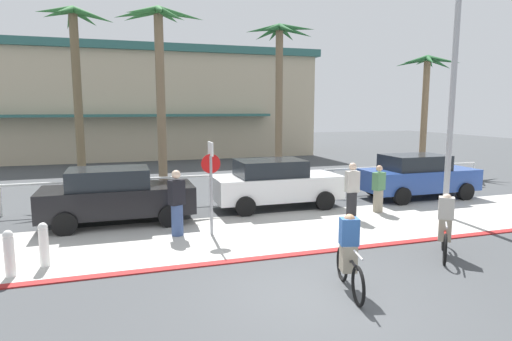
% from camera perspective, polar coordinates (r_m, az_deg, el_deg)
% --- Properties ---
extents(ground_plane, '(80.00, 80.00, 0.00)m').
position_cam_1_polar(ground_plane, '(17.51, -6.19, -3.14)').
color(ground_plane, '#424447').
extents(sidewalk_strip, '(44.00, 4.00, 0.02)m').
position_cam_1_polar(sidewalk_strip, '(12.04, -0.59, -8.32)').
color(sidewalk_strip, beige).
rests_on(sidewalk_strip, ground).
extents(curb_paint, '(44.00, 0.24, 0.03)m').
position_cam_1_polar(curb_paint, '(10.24, 2.76, -11.33)').
color(curb_paint, maroon).
rests_on(curb_paint, ground).
extents(building_backdrop, '(25.84, 9.57, 7.60)m').
position_cam_1_polar(building_backdrop, '(32.92, -16.07, 8.60)').
color(building_backdrop, '#BCAD8E').
rests_on(building_backdrop, ground).
extents(rail_fence, '(23.81, 0.08, 1.04)m').
position_cam_1_polar(rail_fence, '(15.91, -5.15, -1.19)').
color(rail_fence, white).
rests_on(rail_fence, ground).
extents(stop_sign_bike_lane, '(0.52, 0.56, 2.56)m').
position_cam_1_polar(stop_sign_bike_lane, '(11.56, -6.00, -0.59)').
color(stop_sign_bike_lane, gray).
rests_on(stop_sign_bike_lane, ground).
extents(bollard_1, '(0.20, 0.20, 1.00)m').
position_cam_1_polar(bollard_1, '(10.53, -26.34, -8.78)').
color(bollard_1, white).
rests_on(bollard_1, ground).
extents(bollard_3, '(0.20, 0.20, 1.00)m').
position_cam_1_polar(bollard_3, '(10.24, -29.95, -9.50)').
color(bollard_3, white).
rests_on(bollard_3, ground).
extents(streetlight_curb, '(0.24, 2.54, 7.50)m').
position_cam_1_polar(streetlight_curb, '(14.54, 25.36, 10.75)').
color(streetlight_curb, '#9EA0A5').
rests_on(streetlight_curb, ground).
extents(palm_tree_0, '(3.09, 3.74, 7.65)m').
position_cam_1_polar(palm_tree_0, '(20.11, -22.88, 13.98)').
color(palm_tree_0, brown).
rests_on(palm_tree_0, ground).
extents(palm_tree_1, '(3.56, 3.40, 7.45)m').
position_cam_1_polar(palm_tree_1, '(18.15, -12.86, 15.17)').
color(palm_tree_1, '#756047').
rests_on(palm_tree_1, ground).
extents(palm_tree_2, '(3.47, 3.40, 7.49)m').
position_cam_1_polar(palm_tree_2, '(21.52, 3.22, 14.33)').
color(palm_tree_2, '#756047').
rests_on(palm_tree_2, ground).
extents(palm_tree_3, '(3.44, 3.42, 6.39)m').
position_cam_1_polar(palm_tree_3, '(26.31, 21.73, 11.14)').
color(palm_tree_3, '#846B4C').
rests_on(palm_tree_3, ground).
extents(car_black_1, '(4.40, 2.02, 1.69)m').
position_cam_1_polar(car_black_1, '(13.50, -18.07, -3.15)').
color(car_black_1, black).
rests_on(car_black_1, ground).
extents(car_white_2, '(4.40, 2.02, 1.69)m').
position_cam_1_polar(car_white_2, '(14.94, 2.58, -1.67)').
color(car_white_2, white).
rests_on(car_white_2, ground).
extents(car_blue_3, '(4.40, 2.02, 1.69)m').
position_cam_1_polar(car_blue_3, '(17.65, 20.70, -0.67)').
color(car_blue_3, '#284793').
rests_on(car_blue_3, ground).
extents(cyclist_black_0, '(0.51, 1.78, 1.50)m').
position_cam_1_polar(cyclist_black_0, '(8.49, 12.26, -10.83)').
color(cyclist_black_0, black).
rests_on(cyclist_black_0, ground).
extents(cyclist_red_1, '(1.21, 1.44, 1.50)m').
position_cam_1_polar(cyclist_red_1, '(11.09, 23.82, -6.82)').
color(cyclist_red_1, black).
rests_on(cyclist_red_1, ground).
extents(pedestrian_0, '(0.47, 0.42, 1.81)m').
position_cam_1_polar(pedestrian_0, '(11.81, -10.46, -4.59)').
color(pedestrian_0, '#384C7A').
rests_on(pedestrian_0, ground).
extents(pedestrian_1, '(0.46, 0.41, 1.59)m').
position_cam_1_polar(pedestrian_1, '(14.82, 15.95, -2.63)').
color(pedestrian_1, gray).
rests_on(pedestrian_1, ground).
extents(pedestrian_2, '(0.42, 0.35, 1.78)m').
position_cam_1_polar(pedestrian_2, '(13.75, 12.62, -2.91)').
color(pedestrian_2, '#232326').
rests_on(pedestrian_2, ground).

